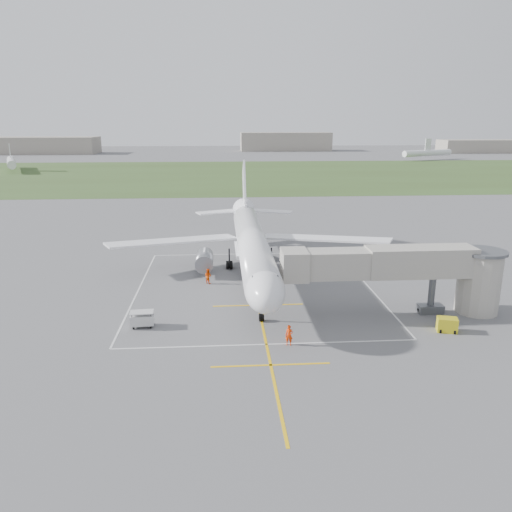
{
  "coord_description": "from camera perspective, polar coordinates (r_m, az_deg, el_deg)",
  "views": [
    {
      "loc": [
        -3.87,
        -61.5,
        19.69
      ],
      "look_at": [
        0.18,
        -4.0,
        4.0
      ],
      "focal_mm": 35.0,
      "sensor_mm": 36.0,
      "label": 1
    }
  ],
  "objects": [
    {
      "name": "distant_hangars",
      "position": [
        327.24,
        -6.33,
        12.59
      ],
      "size": [
        345.0,
        49.0,
        12.0
      ],
      "color": "gray",
      "rests_on": "ground"
    },
    {
      "name": "baggage_cart",
      "position": [
        50.7,
        -12.89,
        -7.04
      ],
      "size": [
        2.36,
        1.52,
        1.59
      ],
      "rotation": [
        0.0,
        0.0,
        0.07
      ],
      "color": "silver",
      "rests_on": "ground"
    },
    {
      "name": "ramp_worker_nose",
      "position": [
        45.69,
        3.8,
        -9.03
      ],
      "size": [
        0.78,
        0.6,
        1.89
      ],
      "primitive_type": "imported",
      "rotation": [
        0.0,
        0.0,
        -0.23
      ],
      "color": "#EF3607",
      "rests_on": "ground"
    },
    {
      "name": "airliner",
      "position": [
        64.22,
        -0.46,
        1.45
      ],
      "size": [
        38.93,
        46.75,
        13.52
      ],
      "color": "white",
      "rests_on": "ground"
    },
    {
      "name": "ramp_worker_wing",
      "position": [
        62.47,
        -5.5,
        -2.3
      ],
      "size": [
        1.18,
        1.15,
        1.91
      ],
      "primitive_type": "imported",
      "rotation": [
        0.0,
        0.0,
        2.43
      ],
      "color": "#EE4A07",
      "rests_on": "ground"
    },
    {
      "name": "gpu_unit",
      "position": [
        51.81,
        21.0,
        -7.36
      ],
      "size": [
        2.1,
        1.7,
        1.39
      ],
      "rotation": [
        0.0,
        0.0,
        -0.26
      ],
      "color": "gold",
      "rests_on": "ground"
    },
    {
      "name": "jet_bridge",
      "position": [
        53.95,
        17.45,
        -1.58
      ],
      "size": [
        23.4,
        5.0,
        7.2
      ],
      "color": "gray",
      "rests_on": "ground"
    },
    {
      "name": "distant_aircraft",
      "position": [
        233.56,
        -1.29,
        11.27
      ],
      "size": [
        213.63,
        68.39,
        8.85
      ],
      "color": "white",
      "rests_on": "ground"
    },
    {
      "name": "apron_markings",
      "position": [
        59.18,
        -0.05,
        -4.2
      ],
      "size": [
        28.2,
        60.0,
        0.01
      ],
      "color": "yellow",
      "rests_on": "ground"
    },
    {
      "name": "grass_strip",
      "position": [
        192.55,
        -2.89,
        9.34
      ],
      "size": [
        700.0,
        120.0,
        0.02
      ],
      "primitive_type": "cube",
      "color": "#344A20",
      "rests_on": "ground"
    },
    {
      "name": "ground",
      "position": [
        64.69,
        -0.41,
        -2.49
      ],
      "size": [
        700.0,
        700.0,
        0.0
      ],
      "primitive_type": "plane",
      "color": "#575759",
      "rests_on": "ground"
    }
  ]
}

